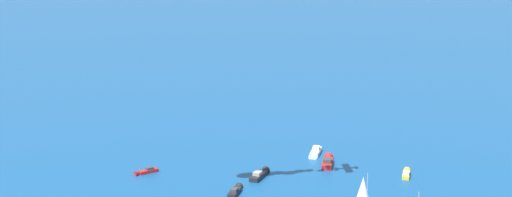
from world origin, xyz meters
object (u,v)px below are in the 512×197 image
object	(u,v)px
sailboat_far_port	(363,194)
motorboat_far_stbd	(328,161)
motorboat_trailing	(406,174)
motorboat_outer_ring_d	(260,174)
motorboat_near_centre	(145,172)
motorboat_ahead	(315,153)
motorboat_outer_ring_a	(236,191)

from	to	relation	value
sailboat_far_port	motorboat_far_stbd	size ratio (longest dim) A/B	0.94
motorboat_far_stbd	sailboat_far_port	bearing A→B (deg)	19.76
motorboat_far_stbd	motorboat_trailing	size ratio (longest dim) A/B	1.46
motorboat_outer_ring_d	motorboat_near_centre	bearing A→B (deg)	-82.79
motorboat_near_centre	motorboat_trailing	distance (m)	73.09
motorboat_ahead	motorboat_far_stbd	bearing A→B (deg)	31.14
motorboat_near_centre	sailboat_far_port	xyz separation A→B (m)	(15.84, 61.73, 4.13)
sailboat_far_port	motorboat_outer_ring_d	xyz separation A→B (m)	(-19.91, -29.54, -3.94)
motorboat_outer_ring_d	motorboat_ahead	bearing A→B (deg)	152.02
motorboat_trailing	motorboat_outer_ring_a	distance (m)	49.11
motorboat_trailing	motorboat_outer_ring_d	world-z (taller)	motorboat_outer_ring_d
motorboat_near_centre	sailboat_far_port	size ratio (longest dim) A/B	0.62
motorboat_far_stbd	motorboat_trailing	bearing A→B (deg)	76.99
motorboat_near_centre	motorboat_ahead	world-z (taller)	motorboat_ahead
motorboat_far_stbd	motorboat_ahead	distance (m)	9.23
motorboat_trailing	motorboat_outer_ring_d	xyz separation A→B (m)	(9.84, -39.56, 0.16)
motorboat_near_centre	motorboat_outer_ring_a	distance (m)	30.05
motorboat_outer_ring_a	motorboat_outer_ring_d	size ratio (longest dim) A/B	0.84
sailboat_far_port	motorboat_outer_ring_a	distance (m)	34.05
motorboat_trailing	motorboat_outer_ring_d	bearing A→B (deg)	-76.03
motorboat_outer_ring_d	sailboat_far_port	bearing A→B (deg)	56.01
motorboat_near_centre	motorboat_ahead	bearing A→B (deg)	121.35
motorboat_ahead	motorboat_outer_ring_a	size ratio (longest dim) A/B	1.20
motorboat_outer_ring_a	motorboat_near_centre	bearing A→B (deg)	-108.26
sailboat_far_port	motorboat_ahead	size ratio (longest dim) A/B	1.05
motorboat_near_centre	motorboat_ahead	size ratio (longest dim) A/B	0.66
motorboat_ahead	motorboat_outer_ring_d	bearing A→B (deg)	-27.98
sailboat_far_port	motorboat_ahead	bearing A→B (deg)	-157.98
motorboat_near_centre	motorboat_trailing	size ratio (longest dim) A/B	0.86
motorboat_far_stbd	motorboat_outer_ring_d	size ratio (longest dim) A/B	1.12
motorboat_ahead	motorboat_outer_ring_d	xyz separation A→B (m)	(22.96, -12.20, -0.02)
sailboat_far_port	motorboat_ahead	xyz separation A→B (m)	(-42.88, -17.34, -3.93)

